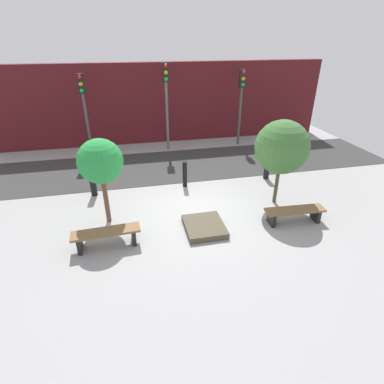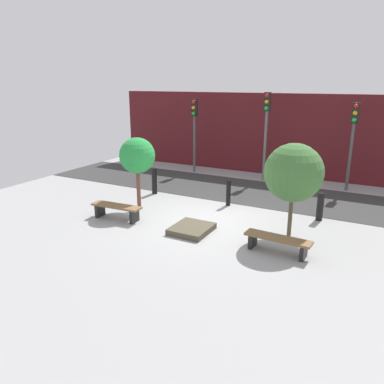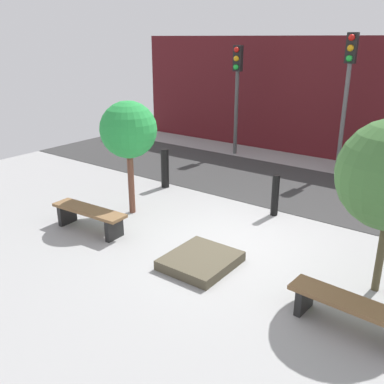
{
  "view_description": "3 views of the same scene",
  "coord_description": "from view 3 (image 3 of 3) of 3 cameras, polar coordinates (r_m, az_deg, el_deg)",
  "views": [
    {
      "loc": [
        -1.82,
        -7.57,
        4.78
      ],
      "look_at": [
        -0.23,
        -0.37,
        0.91
      ],
      "focal_mm": 28.0,
      "sensor_mm": 36.0,
      "label": 1
    },
    {
      "loc": [
        4.79,
        -9.88,
        4.23
      ],
      "look_at": [
        -0.27,
        -0.39,
        1.04
      ],
      "focal_mm": 35.0,
      "sensor_mm": 36.0,
      "label": 2
    },
    {
      "loc": [
        3.74,
        -6.16,
        3.67
      ],
      "look_at": [
        -0.27,
        -0.8,
        1.24
      ],
      "focal_mm": 40.0,
      "sensor_mm": 36.0,
      "label": 3
    }
  ],
  "objects": [
    {
      "name": "bench_right",
      "position": [
        6.17,
        20.62,
        -14.49
      ],
      "size": [
        1.73,
        0.51,
        0.43
      ],
      "rotation": [
        0.0,
        0.0,
        -0.06
      ],
      "color": "black",
      "rests_on": "ground"
    },
    {
      "name": "ground_plane",
      "position": [
        8.09,
        4.98,
        -7.12
      ],
      "size": [
        18.0,
        18.0,
        0.0
      ],
      "primitive_type": "plane",
      "color": "#969696"
    },
    {
      "name": "planter_bed",
      "position": [
        7.37,
        1.16,
        -9.14
      ],
      "size": [
        1.07,
        1.2,
        0.17
      ],
      "primitive_type": "cube",
      "color": "#4D4636",
      "rests_on": "ground"
    },
    {
      "name": "traffic_light_west",
      "position": [
        14.06,
        6.02,
        14.6
      ],
      "size": [
        0.28,
        0.27,
        3.44
      ],
      "color": "#494949",
      "rests_on": "ground"
    },
    {
      "name": "bollard_far_left",
      "position": [
        10.99,
        -3.63,
        3.18
      ],
      "size": [
        0.21,
        0.21,
        1.01
      ],
      "primitive_type": "cylinder",
      "color": "black",
      "rests_on": "ground"
    },
    {
      "name": "traffic_light_mid_west",
      "position": [
        12.61,
        20.06,
        13.99
      ],
      "size": [
        0.28,
        0.27,
        3.79
      ],
      "color": "#606060",
      "rests_on": "ground"
    },
    {
      "name": "bench_left",
      "position": [
        8.76,
        -13.54,
        -3.02
      ],
      "size": [
        1.7,
        0.52,
        0.47
      ],
      "rotation": [
        0.0,
        0.0,
        0.06
      ],
      "color": "black",
      "rests_on": "ground"
    },
    {
      "name": "tree_behind_left_bench",
      "position": [
        9.09,
        -8.47,
        8.12
      ],
      "size": [
        1.2,
        1.2,
        2.46
      ],
      "color": "brown",
      "rests_on": "ground"
    },
    {
      "name": "building_facade",
      "position": [
        14.06,
        21.5,
        11.2
      ],
      "size": [
        16.2,
        0.5,
        3.72
      ],
      "primitive_type": "cube",
      "color": "#511419",
      "rests_on": "ground"
    },
    {
      "name": "bollard_left",
      "position": [
        9.39,
        11.03,
        -0.42
      ],
      "size": [
        0.16,
        0.16,
        0.92
      ],
      "primitive_type": "cylinder",
      "color": "black",
      "rests_on": "ground"
    },
    {
      "name": "road_strip",
      "position": [
        11.27,
        15.37,
        0.23
      ],
      "size": [
        18.0,
        3.47,
        0.01
      ],
      "primitive_type": "cube",
      "color": "#333333",
      "rests_on": "ground"
    }
  ]
}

